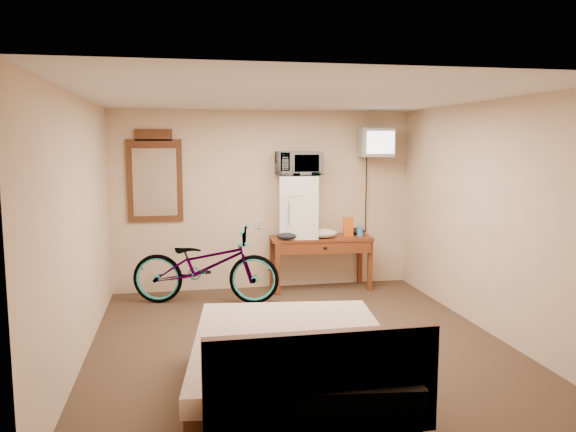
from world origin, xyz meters
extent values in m
plane|color=#423121|center=(0.00, 0.00, 0.00)|extent=(4.60, 4.60, 0.00)
plane|color=silver|center=(0.00, 0.00, 2.50)|extent=(4.60, 4.60, 0.00)
cube|color=beige|center=(0.00, 2.30, 1.25)|extent=(4.20, 0.04, 2.50)
cube|color=beige|center=(0.00, -2.30, 1.25)|extent=(4.20, 0.04, 2.50)
cube|color=beige|center=(-2.10, 0.00, 1.25)|extent=(0.04, 4.60, 2.50)
cube|color=beige|center=(2.10, 0.00, 1.25)|extent=(0.04, 4.60, 2.50)
cube|color=beige|center=(-0.08, 2.29, 0.92)|extent=(0.08, 0.01, 0.13)
cube|color=brown|center=(0.76, 2.04, 0.73)|extent=(1.44, 0.62, 0.04)
cube|color=brown|center=(0.10, 1.82, 0.35)|extent=(0.06, 0.06, 0.71)
cube|color=brown|center=(1.41, 1.82, 0.35)|extent=(0.06, 0.06, 0.71)
cube|color=brown|center=(0.10, 2.26, 0.35)|extent=(0.06, 0.06, 0.71)
cube|color=brown|center=(1.41, 2.26, 0.35)|extent=(0.06, 0.06, 0.71)
cube|color=brown|center=(0.76, 1.80, 0.63)|extent=(1.29, 0.11, 0.16)
cube|color=black|center=(0.76, 1.78, 0.63)|extent=(0.05, 0.02, 0.03)
cube|color=white|center=(0.45, 2.05, 1.18)|extent=(0.61, 0.59, 0.86)
cube|color=#9D9D98|center=(0.45, 1.80, 1.35)|extent=(0.52, 0.01, 0.00)
cylinder|color=#9D9D98|center=(0.26, 1.80, 1.13)|extent=(0.02, 0.02, 0.31)
imported|color=white|center=(0.45, 2.05, 1.77)|extent=(0.61, 0.43, 0.33)
cube|color=#E05B13|center=(1.15, 2.00, 0.88)|extent=(0.14, 0.08, 0.26)
cylinder|color=#3D87D2|center=(1.31, 1.96, 0.82)|extent=(0.08, 0.08, 0.15)
ellipsoid|color=beige|center=(0.76, 1.92, 0.81)|extent=(0.40, 0.31, 0.12)
ellipsoid|color=black|center=(0.24, 1.86, 0.80)|extent=(0.28, 0.21, 0.10)
ellipsoid|color=black|center=(1.32, 2.11, 0.80)|extent=(0.21, 0.17, 0.10)
cube|color=black|center=(1.54, 2.28, 1.96)|extent=(0.14, 0.02, 0.14)
cylinder|color=black|center=(1.54, 2.24, 1.96)|extent=(0.05, 0.30, 0.05)
cube|color=#9D9D98|center=(1.54, 2.02, 2.06)|extent=(0.50, 0.43, 0.40)
cube|color=white|center=(1.54, 1.83, 2.06)|extent=(0.38, 0.05, 0.30)
cube|color=black|center=(1.54, 2.21, 2.06)|extent=(0.28, 0.04, 0.25)
cube|color=brown|center=(-1.49, 2.27, 1.55)|extent=(0.73, 0.04, 1.11)
cube|color=brown|center=(-1.49, 2.27, 2.15)|extent=(0.49, 0.04, 0.15)
cube|color=white|center=(-1.49, 2.25, 1.52)|extent=(0.58, 0.01, 0.91)
imported|color=black|center=(-0.86, 1.63, 0.49)|extent=(1.98, 1.05, 0.99)
cube|color=brown|center=(-0.32, -1.30, 0.20)|extent=(1.72, 2.16, 0.40)
cube|color=beige|center=(-0.32, -1.30, 0.45)|extent=(1.77, 2.20, 0.14)
cube|color=brown|center=(-0.32, -2.26, 0.55)|extent=(1.49, 0.08, 0.70)
ellipsoid|color=silver|center=(-0.67, -1.95, 0.58)|extent=(0.57, 0.35, 0.20)
ellipsoid|color=silver|center=(0.02, -1.95, 0.58)|extent=(0.57, 0.35, 0.20)
camera|label=1|loc=(-1.18, -5.48, 2.05)|focal=35.00mm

